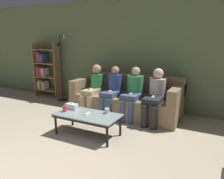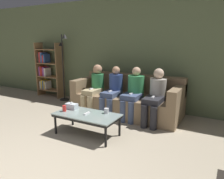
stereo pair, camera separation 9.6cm
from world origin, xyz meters
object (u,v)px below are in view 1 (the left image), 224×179
(coffee_table, at_px, (88,116))
(seated_person_mid_right, at_px, (133,91))
(tissue_box, at_px, (72,106))
(seated_person_right_end, at_px, (155,94))
(seated_person_mid_left, at_px, (113,90))
(cup_near_left, at_px, (107,111))
(bookshelf, at_px, (45,70))
(cup_near_right, at_px, (65,109))
(standing_lamp, at_px, (62,60))
(seated_person_left_end, at_px, (94,87))
(couch, at_px, (127,100))
(game_remote, at_px, (87,114))

(coffee_table, xyz_separation_m, seated_person_mid_right, (0.36, 1.16, 0.24))
(tissue_box, distance_m, seated_person_right_end, 1.63)
(seated_person_mid_right, bearing_deg, seated_person_mid_left, -177.18)
(cup_near_left, relative_size, bookshelf, 0.06)
(cup_near_right, relative_size, tissue_box, 0.48)
(tissue_box, relative_size, standing_lamp, 0.12)
(seated_person_mid_left, bearing_deg, cup_near_right, -104.79)
(cup_near_right, distance_m, bookshelf, 2.84)
(standing_lamp, bearing_deg, coffee_table, -40.35)
(cup_near_right, height_order, standing_lamp, standing_lamp)
(cup_near_left, xyz_separation_m, seated_person_left_end, (-0.86, 0.94, 0.15))
(cup_near_left, height_order, tissue_box, tissue_box)
(cup_near_right, xyz_separation_m, seated_person_mid_left, (0.32, 1.21, 0.13))
(couch, xyz_separation_m, seated_person_mid_left, (-0.24, -0.24, 0.25))
(tissue_box, xyz_separation_m, seated_person_mid_left, (0.30, 1.04, 0.13))
(seated_person_right_end, bearing_deg, cup_near_left, -121.02)
(cup_near_left, bearing_deg, standing_lamp, 147.01)
(game_remote, distance_m, seated_person_mid_left, 1.16)
(tissue_box, xyz_separation_m, seated_person_right_end, (1.25, 1.04, 0.15))
(tissue_box, distance_m, game_remote, 0.42)
(bookshelf, height_order, seated_person_mid_right, bookshelf)
(coffee_table, height_order, standing_lamp, standing_lamp)
(coffee_table, relative_size, seated_person_mid_right, 1.04)
(standing_lamp, relative_size, seated_person_mid_right, 1.65)
(couch, bearing_deg, seated_person_mid_right, -42.17)
(standing_lamp, bearing_deg, cup_near_right, -49.23)
(cup_near_right, height_order, seated_person_mid_left, seated_person_mid_left)
(couch, height_order, game_remote, couch)
(game_remote, bearing_deg, tissue_box, 166.15)
(cup_near_left, relative_size, game_remote, 0.59)
(couch, bearing_deg, seated_person_left_end, -161.14)
(couch, height_order, coffee_table, couch)
(game_remote, distance_m, seated_person_left_end, 1.29)
(seated_person_mid_left, xyz_separation_m, seated_person_mid_right, (0.48, 0.02, 0.02))
(cup_near_left, bearing_deg, game_remote, -144.69)
(standing_lamp, xyz_separation_m, seated_person_right_end, (2.69, -0.44, -0.51))
(bookshelf, height_order, seated_person_left_end, bookshelf)
(cup_near_right, bearing_deg, standing_lamp, 130.77)
(couch, height_order, cup_near_right, couch)
(couch, distance_m, bookshelf, 2.79)
(tissue_box, bearing_deg, seated_person_mid_left, 73.97)
(couch, height_order, cup_near_left, couch)
(standing_lamp, xyz_separation_m, seated_person_mid_right, (2.22, -0.41, -0.51))
(coffee_table, xyz_separation_m, standing_lamp, (-1.85, 1.57, 0.75))
(tissue_box, relative_size, seated_person_right_end, 0.21)
(coffee_table, relative_size, game_remote, 7.47)
(bookshelf, distance_m, seated_person_right_end, 3.50)
(couch, bearing_deg, bookshelf, 173.01)
(cup_near_left, relative_size, tissue_box, 0.40)
(seated_person_mid_left, bearing_deg, seated_person_mid_right, 2.82)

